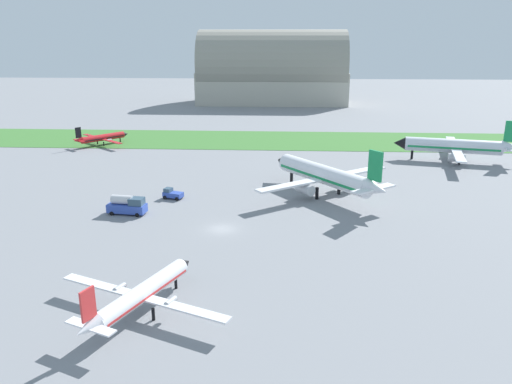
# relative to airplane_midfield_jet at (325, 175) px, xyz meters

# --- Properties ---
(ground_plane) EXTENTS (600.00, 600.00, 0.00)m
(ground_plane) POSITION_rel_airplane_midfield_jet_xyz_m (-17.38, -18.58, -3.91)
(ground_plane) COLOR gray
(grass_taxiway_strip) EXTENTS (360.00, 28.00, 0.08)m
(grass_taxiway_strip) POSITION_rel_airplane_midfield_jet_xyz_m (-17.38, 52.81, -3.87)
(grass_taxiway_strip) COLOR #3D7533
(grass_taxiway_strip) RESTS_ON ground_plane
(airplane_midfield_jet) EXTENTS (25.77, 26.13, 10.86)m
(airplane_midfield_jet) POSITION_rel_airplane_midfield_jet_xyz_m (0.00, 0.00, 0.00)
(airplane_midfield_jet) COLOR white
(airplane_midfield_jet) RESTS_ON ground_plane
(airplane_taxiing_turboprop) EXTENTS (15.39, 13.92, 5.82)m
(airplane_taxiing_turboprop) POSITION_rel_airplane_midfield_jet_xyz_m (-58.39, 43.19, -1.78)
(airplane_taxiing_turboprop) COLOR red
(airplane_taxiing_turboprop) RESTS_ON ground_plane
(airplane_foreground_turboprop) EXTENTS (20.44, 17.73, 6.49)m
(airplane_foreground_turboprop) POSITION_rel_airplane_midfield_jet_xyz_m (-22.99, -43.93, -1.54)
(airplane_foreground_turboprop) COLOR white
(airplane_foreground_turboprop) RESTS_ON ground_plane
(airplane_parked_jet_far) EXTENTS (28.75, 29.13, 10.40)m
(airplane_parked_jet_far) POSITION_rel_airplane_midfield_jet_xyz_m (33.30, 28.94, -0.17)
(airplane_parked_jet_far) COLOR silver
(airplane_parked_jet_far) RESTS_ON ground_plane
(fuel_truck_near_gate) EXTENTS (6.74, 3.27, 3.29)m
(fuel_truck_near_gate) POSITION_rel_airplane_midfield_jet_xyz_m (-34.19, -12.48, -2.33)
(fuel_truck_near_gate) COLOR #334FB2
(fuel_truck_near_gate) RESTS_ON ground_plane
(pushback_tug_midfield) EXTENTS (3.97, 2.92, 1.95)m
(pushback_tug_midfield) POSITION_rel_airplane_midfield_jet_xyz_m (-28.46, -3.63, -3.00)
(pushback_tug_midfield) COLOR #334FB2
(pushback_tug_midfield) RESTS_ON ground_plane
(hangar_distant) EXTENTS (66.33, 30.61, 32.13)m
(hangar_distant) POSITION_rel_airplane_midfield_jet_xyz_m (-13.49, 139.78, 9.99)
(hangar_distant) COLOR #B2AD9E
(hangar_distant) RESTS_ON ground_plane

